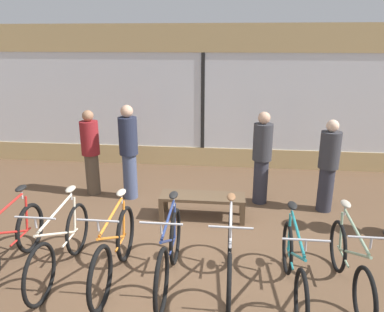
{
  "coord_description": "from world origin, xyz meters",
  "views": [
    {
      "loc": [
        0.66,
        -4.29,
        2.87
      ],
      "look_at": [
        0.0,
        1.81,
        0.95
      ],
      "focal_mm": 35.0,
      "sensor_mm": 36.0,
      "label": 1
    }
  ],
  "objects_px": {
    "bicycle_far_right": "(350,265)",
    "display_bench": "(202,199)",
    "bicycle_left": "(61,246)",
    "customer_by_window": "(328,164)",
    "bicycle_right": "(294,268)",
    "customer_near_bench": "(91,151)",
    "bicycle_center": "(169,254)",
    "customer_near_rack": "(262,156)",
    "bicycle_far_left": "(8,245)",
    "customer_mid_floor": "(129,150)",
    "bicycle_center_left": "(114,251)",
    "bicycle_center_right": "(230,256)"
  },
  "relations": [
    {
      "from": "display_bench",
      "to": "customer_near_rack",
      "type": "height_order",
      "value": "customer_near_rack"
    },
    {
      "from": "bicycle_center_right",
      "to": "customer_mid_floor",
      "type": "relative_size",
      "value": 0.98
    },
    {
      "from": "display_bench",
      "to": "customer_by_window",
      "type": "distance_m",
      "value": 2.22
    },
    {
      "from": "bicycle_far_left",
      "to": "bicycle_far_right",
      "type": "xyz_separation_m",
      "value": [
        4.17,
        0.02,
        -0.0
      ]
    },
    {
      "from": "bicycle_far_left",
      "to": "bicycle_far_right",
      "type": "bearing_deg",
      "value": 0.22
    },
    {
      "from": "bicycle_center_right",
      "to": "customer_near_bench",
      "type": "xyz_separation_m",
      "value": [
        -2.65,
        2.57,
        0.46
      ]
    },
    {
      "from": "bicycle_left",
      "to": "bicycle_far_right",
      "type": "bearing_deg",
      "value": -0.29
    },
    {
      "from": "bicycle_center_right",
      "to": "customer_mid_floor",
      "type": "height_order",
      "value": "customer_mid_floor"
    },
    {
      "from": "bicycle_far_right",
      "to": "customer_by_window",
      "type": "distance_m",
      "value": 2.35
    },
    {
      "from": "bicycle_left",
      "to": "customer_by_window",
      "type": "relative_size",
      "value": 1.09
    },
    {
      "from": "bicycle_far_right",
      "to": "customer_near_bench",
      "type": "xyz_separation_m",
      "value": [
        -4.03,
        2.59,
        0.48
      ]
    },
    {
      "from": "bicycle_center_right",
      "to": "display_bench",
      "type": "height_order",
      "value": "bicycle_center_right"
    },
    {
      "from": "bicycle_center_right",
      "to": "bicycle_right",
      "type": "xyz_separation_m",
      "value": [
        0.73,
        -0.13,
        -0.01
      ]
    },
    {
      "from": "bicycle_left",
      "to": "bicycle_right",
      "type": "distance_m",
      "value": 2.84
    },
    {
      "from": "bicycle_far_right",
      "to": "customer_mid_floor",
      "type": "xyz_separation_m",
      "value": [
        -3.27,
        2.47,
        0.56
      ]
    },
    {
      "from": "bicycle_right",
      "to": "customer_near_bench",
      "type": "height_order",
      "value": "customer_near_bench"
    },
    {
      "from": "customer_by_window",
      "to": "bicycle_right",
      "type": "bearing_deg",
      "value": -110.34
    },
    {
      "from": "bicycle_left",
      "to": "bicycle_center_left",
      "type": "bearing_deg",
      "value": -3.79
    },
    {
      "from": "bicycle_far_left",
      "to": "bicycle_right",
      "type": "height_order",
      "value": "bicycle_far_left"
    },
    {
      "from": "customer_by_window",
      "to": "bicycle_center",
      "type": "bearing_deg",
      "value": -135.35
    },
    {
      "from": "bicycle_right",
      "to": "customer_near_bench",
      "type": "relative_size",
      "value": 1.03
    },
    {
      "from": "display_bench",
      "to": "bicycle_center_right",
      "type": "bearing_deg",
      "value": -75.17
    },
    {
      "from": "bicycle_right",
      "to": "display_bench",
      "type": "relative_size",
      "value": 1.21
    },
    {
      "from": "bicycle_left",
      "to": "customer_by_window",
      "type": "xyz_separation_m",
      "value": [
        3.73,
        2.27,
        0.45
      ]
    },
    {
      "from": "bicycle_left",
      "to": "customer_by_window",
      "type": "distance_m",
      "value": 4.39
    },
    {
      "from": "bicycle_center_left",
      "to": "customer_mid_floor",
      "type": "xyz_separation_m",
      "value": [
        -0.48,
        2.5,
        0.53
      ]
    },
    {
      "from": "bicycle_center",
      "to": "customer_near_rack",
      "type": "bearing_deg",
      "value": 63.77
    },
    {
      "from": "bicycle_left",
      "to": "bicycle_right",
      "type": "relative_size",
      "value": 1.05
    },
    {
      "from": "customer_by_window",
      "to": "bicycle_center_left",
      "type": "bearing_deg",
      "value": -142.55
    },
    {
      "from": "display_bench",
      "to": "bicycle_center_left",
      "type": "bearing_deg",
      "value": -117.54
    },
    {
      "from": "bicycle_left",
      "to": "display_bench",
      "type": "bearing_deg",
      "value": 46.8
    },
    {
      "from": "bicycle_center",
      "to": "customer_by_window",
      "type": "distance_m",
      "value": 3.33
    },
    {
      "from": "bicycle_left",
      "to": "bicycle_center_left",
      "type": "relative_size",
      "value": 1.02
    },
    {
      "from": "bicycle_left",
      "to": "bicycle_center_right",
      "type": "xyz_separation_m",
      "value": [
        2.11,
        -0.01,
        -0.0
      ]
    },
    {
      "from": "bicycle_left",
      "to": "display_bench",
      "type": "relative_size",
      "value": 1.26
    },
    {
      "from": "bicycle_center_left",
      "to": "bicycle_center_right",
      "type": "height_order",
      "value": "bicycle_center_left"
    },
    {
      "from": "bicycle_left",
      "to": "bicycle_right",
      "type": "height_order",
      "value": "bicycle_left"
    },
    {
      "from": "bicycle_far_left",
      "to": "bicycle_center_left",
      "type": "height_order",
      "value": "bicycle_center_left"
    },
    {
      "from": "bicycle_far_left",
      "to": "customer_by_window",
      "type": "xyz_separation_m",
      "value": [
        4.41,
        2.31,
        0.47
      ]
    },
    {
      "from": "bicycle_left",
      "to": "bicycle_center",
      "type": "distance_m",
      "value": 1.39
    },
    {
      "from": "bicycle_center_right",
      "to": "bicycle_far_right",
      "type": "distance_m",
      "value": 1.39
    },
    {
      "from": "display_bench",
      "to": "customer_near_rack",
      "type": "bearing_deg",
      "value": 36.81
    },
    {
      "from": "bicycle_far_right",
      "to": "display_bench",
      "type": "height_order",
      "value": "bicycle_far_right"
    },
    {
      "from": "customer_by_window",
      "to": "customer_mid_floor",
      "type": "bearing_deg",
      "value": 177.0
    },
    {
      "from": "bicycle_far_right",
      "to": "customer_near_bench",
      "type": "distance_m",
      "value": 4.81
    },
    {
      "from": "bicycle_center_right",
      "to": "customer_by_window",
      "type": "distance_m",
      "value": 2.84
    },
    {
      "from": "customer_near_bench",
      "to": "display_bench",
      "type": "bearing_deg",
      "value": -20.57
    },
    {
      "from": "display_bench",
      "to": "customer_near_bench",
      "type": "height_order",
      "value": "customer_near_bench"
    },
    {
      "from": "bicycle_far_left",
      "to": "bicycle_center_right",
      "type": "height_order",
      "value": "bicycle_center_right"
    },
    {
      "from": "bicycle_right",
      "to": "bicycle_center_right",
      "type": "bearing_deg",
      "value": 169.84
    }
  ]
}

